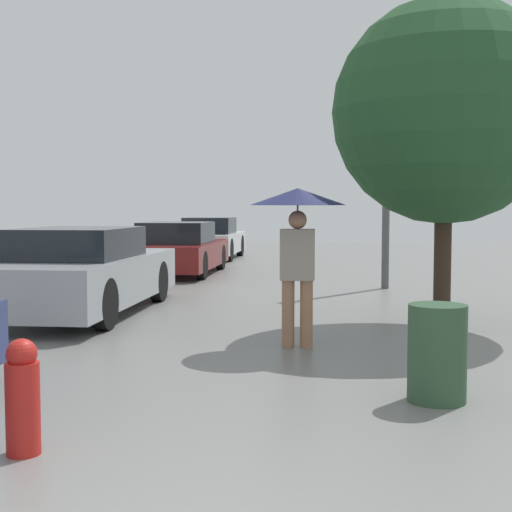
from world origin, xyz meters
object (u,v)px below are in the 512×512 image
Objects in this scene: trash_bin at (437,353)px; fire_hydrant at (23,397)px; parked_car_second at (83,273)px; street_lamp at (387,148)px; parked_car_farthest at (211,239)px; pedestrian at (298,218)px; parked_car_third at (178,250)px; tree at (445,112)px.

fire_hydrant is (-2.78, -1.55, -0.03)m from trash_bin.
street_lamp reaches higher than parked_car_second.
parked_car_farthest is 9.24m from street_lamp.
parked_car_farthest is 5.24× the size of fire_hydrant.
fire_hydrant is at bearing -112.92° from pedestrian.
parked_car_second is 6.32m from parked_car_third.
street_lamp is (4.67, 3.80, 2.09)m from parked_car_second.
parked_car_third reaches higher than fire_hydrant.
parked_car_second is at bearing -89.61° from parked_car_farthest.
parked_car_second is 6.12m from fire_hydrant.
parked_car_second is 5.58m from tree.
parked_car_farthest is 0.92× the size of tree.
parked_car_third is 12.30m from fire_hydrant.
trash_bin is at bearing 29.13° from fire_hydrant.
tree is at bearing -53.97° from parked_car_third.
parked_car_farthest is (-0.12, 5.12, 0.02)m from parked_car_third.
pedestrian is 6.29m from street_lamp.
pedestrian is at bearing 120.35° from trash_bin.
street_lamp reaches higher than pedestrian.
fire_hydrant is (-1.55, -3.66, -1.07)m from pedestrian.
parked_car_third is 0.98× the size of tree.
street_lamp is at bearing 39.12° from parked_car_second.
fire_hydrant is at bearing -84.03° from parked_car_farthest.
pedestrian is 4.04m from parked_car_second.
parked_car_farthest is 4.94× the size of trash_bin.
street_lamp is at bearing 76.94° from pedestrian.
fire_hydrant is at bearing -150.87° from trash_bin.
parked_car_second is at bearing 136.31° from trash_bin.
pedestrian is at bearing -103.06° from street_lamp.
pedestrian reaches higher than trash_bin.
pedestrian is 0.39× the size of parked_car_second.
parked_car_farthest is at bearing 121.87° from street_lamp.
parked_car_farthest reaches higher than trash_bin.
street_lamp is at bearing 73.07° from fire_hydrant.
street_lamp is at bearing -58.13° from parked_car_farthest.
parked_car_farthest is 0.81× the size of street_lamp.
parked_car_second reaches higher than parked_car_farthest.
fire_hydrant is at bearing -82.09° from parked_car_third.
street_lamp reaches higher than tree.
pedestrian is 14.07m from parked_car_farthest.
parked_car_third is (-3.24, 8.52, -0.87)m from pedestrian.
parked_car_third is at bearing 110.82° from pedestrian.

